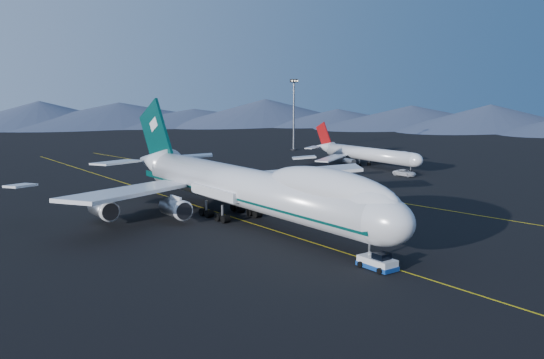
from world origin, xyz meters
TOP-DOWN VIEW (x-y plane):
  - ground at (0.00, 0.00)m, footprint 500.00×500.00m
  - taxiway_line_main at (0.00, 0.00)m, footprint 0.25×220.00m
  - taxiway_line_side at (30.00, 10.00)m, footprint 28.08×198.09m
  - boeing_747 at (0.00, 0.03)m, footprint 59.62×72.43m
  - pushback_tug at (-1.76, -29.50)m, footprint 2.95×5.03m
  - second_jet at (62.97, 34.80)m, footprint 34.43×38.90m
  - service_van at (58.08, 16.97)m, footprint 3.46×5.96m
  - floodlight_mast at (72.27, 76.44)m, footprint 2.88×2.16m

SIDE VIEW (x-z plane):
  - ground at x=0.00m, z-range 0.00..0.00m
  - taxiway_line_main at x=0.00m, z-range 0.01..0.01m
  - taxiway_line_side at x=30.00m, z-range 0.01..0.01m
  - pushback_tug at x=-1.76m, z-range -0.40..1.77m
  - service_van at x=58.08m, z-range 0.00..1.56m
  - second_jet at x=62.97m, z-range -2.18..8.89m
  - boeing_747 at x=0.00m, z-range -3.87..15.50m
  - floodlight_mast at x=72.27m, z-range 0.16..23.46m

